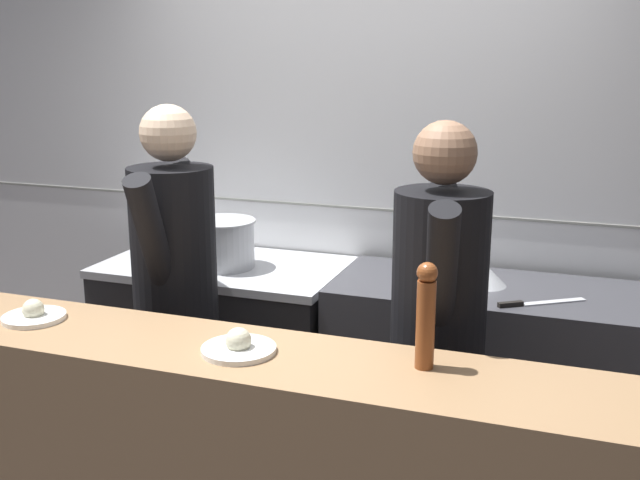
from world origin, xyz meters
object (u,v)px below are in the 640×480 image
Objects in this scene: chefs_knife at (534,303)px; plated_dish_appetiser at (239,346)px; mixing_bowl_steel at (484,274)px; chef_sous at (438,327)px; pepper_mill at (426,314)px; oven_range at (226,346)px; chef_head_cook at (176,289)px; plated_dish_main at (34,315)px; stock_pot at (223,242)px.

plated_dish_appetiser reaches higher than chefs_knife.
mixing_bowl_steel is at bearing 64.77° from plated_dish_appetiser.
chef_sous is (-0.31, -0.51, 0.03)m from chefs_knife.
chef_sous is at bearing 95.78° from pepper_mill.
oven_range is 0.84m from chef_head_cook.
mixing_bowl_steel is 0.93× the size of plated_dish_main.
chefs_knife is at bearing 75.53° from pepper_mill.
plated_dish_appetiser is 0.72× the size of pepper_mill.
stock_pot is 1.19m from plated_dish_main.
chef_head_cook is at bearing -150.60° from mixing_bowl_steel.
oven_range is 5.92× the size of mixing_bowl_steel.
stock_pot is 1.47× the size of plated_dish_main.
chefs_knife is at bearing -6.70° from oven_range.
stock_pot reaches higher than oven_range.
stock_pot is 1.27m from mixing_bowl_steel.
stock_pot is at bearing 118.82° from plated_dish_appetiser.
plated_dish_appetiser is (0.67, -1.21, 0.00)m from stock_pot.
chef_sous is (-0.07, -0.71, -0.01)m from mixing_bowl_steel.
chef_head_cook is (0.08, -0.60, -0.05)m from stock_pot.
pepper_mill is (-0.26, -1.00, 0.26)m from chefs_knife.
pepper_mill is 0.54m from chef_sous.
chef_sous is at bearing -95.69° from mixing_bowl_steel.
plated_dish_main reaches higher than oven_range.
plated_dish_main is 1.46m from chef_sous.
chef_sous is (-0.05, 0.49, -0.22)m from pepper_mill.
plated_dish_appetiser is (-0.84, -1.08, 0.11)m from chefs_knife.
pepper_mill reaches higher than plated_dish_main.
stock_pot is 1.69m from pepper_mill.
plated_dish_main is at bearing -96.02° from oven_range.
oven_range is 3.65× the size of pepper_mill.
chefs_knife is at bearing 32.35° from plated_dish_main.
chefs_knife is 1.97m from plated_dish_main.
chef_head_cook is at bearing 155.63° from pepper_mill.
mixing_bowl_steel reaches higher than oven_range.
mixing_bowl_steel is 0.59× the size of chefs_knife.
chef_sous is at bearing 46.85° from plated_dish_appetiser.
mixing_bowl_steel is at bearing 88.97° from pepper_mill.
chefs_knife is 1.37m from plated_dish_appetiser.
plated_dish_appetiser reaches higher than mixing_bowl_steel.
stock_pot is at bearing 140.61° from chef_sous.
pepper_mill reaches higher than plated_dish_appetiser.
chef_sous reaches higher than plated_dish_appetiser.
oven_range is 3.73× the size of stock_pot.
stock_pot is at bearing 137.88° from pepper_mill.
plated_dish_appetiser is at bearing -115.23° from mixing_bowl_steel.
chef_head_cook is (-1.19, -0.67, 0.00)m from mixing_bowl_steel.
plated_dish_main is at bearing -138.64° from mixing_bowl_steel.
plated_dish_main is at bearing 178.19° from plated_dish_appetiser.
plated_dish_main is at bearing -121.35° from chef_head_cook.
chefs_knife is 1.06m from pepper_mill.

